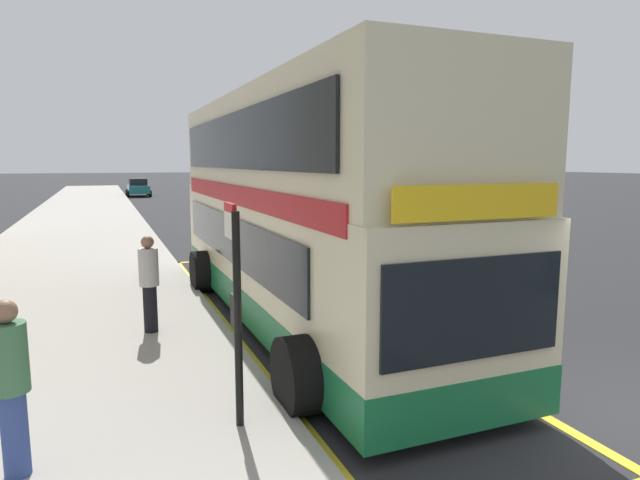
% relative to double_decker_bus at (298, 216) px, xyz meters
% --- Properties ---
extents(ground_plane, '(260.00, 260.00, 0.00)m').
position_rel_double_decker_bus_xyz_m(ground_plane, '(2.46, 26.35, -2.07)').
color(ground_plane, '#28282B').
extents(pavement_near, '(6.00, 76.00, 0.14)m').
position_rel_double_decker_bus_xyz_m(pavement_near, '(-4.54, 26.35, -2.00)').
color(pavement_near, '#A39E93').
rests_on(pavement_near, ground).
extents(double_decker_bus, '(3.28, 10.95, 4.40)m').
position_rel_double_decker_bus_xyz_m(double_decker_bus, '(0.00, 0.00, 0.00)').
color(double_decker_bus, beige).
rests_on(double_decker_bus, ground).
extents(bus_bay_markings, '(3.00, 13.82, 0.01)m').
position_rel_double_decker_bus_xyz_m(bus_bay_markings, '(-0.04, 0.23, -2.06)').
color(bus_bay_markings, yellow).
rests_on(bus_bay_markings, ground).
extents(bus_stop_sign, '(0.09, 0.51, 2.53)m').
position_rel_double_decker_bus_xyz_m(bus_stop_sign, '(-2.22, -4.11, -0.42)').
color(bus_stop_sign, black).
rests_on(bus_stop_sign, pavement_near).
extents(parked_car_teal_behind, '(2.09, 4.20, 1.62)m').
position_rel_double_decker_bus_xyz_m(parked_car_teal_behind, '(-0.42, 42.04, -1.27)').
color(parked_car_teal_behind, '#196066').
rests_on(parked_car_teal_behind, ground).
extents(pedestrian_waiting_near_sign, '(0.34, 0.34, 1.73)m').
position_rel_double_decker_bus_xyz_m(pedestrian_waiting_near_sign, '(-4.44, -4.38, -0.98)').
color(pedestrian_waiting_near_sign, '#33478C').
rests_on(pedestrian_waiting_near_sign, pavement_near).
extents(pedestrian_further_back, '(0.34, 0.34, 1.72)m').
position_rel_double_decker_bus_xyz_m(pedestrian_further_back, '(-2.86, -0.23, -0.99)').
color(pedestrian_further_back, black).
rests_on(pedestrian_further_back, pavement_near).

